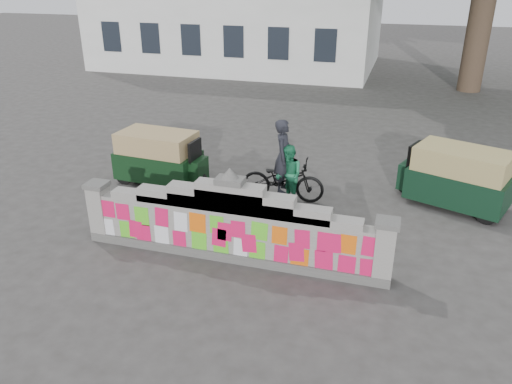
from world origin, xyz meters
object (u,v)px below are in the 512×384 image
at_px(cyclist_rider, 283,165).
at_px(pedestrian, 289,175).
at_px(cyclist_bike, 283,180).
at_px(rickshaw_left, 160,157).
at_px(rickshaw_right, 457,177).

xyz_separation_m(cyclist_rider, pedestrian, (0.18, -0.15, -0.18)).
bearing_deg(cyclist_bike, rickshaw_left, 84.26).
bearing_deg(rickshaw_left, rickshaw_right, 9.79).
distance_m(cyclist_bike, cyclist_rider, 0.39).
bearing_deg(cyclist_rider, pedestrian, -132.45).
xyz_separation_m(cyclist_bike, pedestrian, (0.18, -0.15, 0.21)).
relative_size(cyclist_rider, rickshaw_left, 0.71).
bearing_deg(cyclist_rider, rickshaw_right, -81.12).
distance_m(cyclist_bike, rickshaw_left, 3.53).
xyz_separation_m(cyclist_bike, cyclist_rider, (-0.00, 0.00, 0.39)).
distance_m(pedestrian, rickshaw_left, 3.72).
height_order(cyclist_rider, rickshaw_left, cyclist_rider).
height_order(rickshaw_left, rickshaw_right, rickshaw_right).
relative_size(cyclist_rider, pedestrian, 1.23).
bearing_deg(cyclist_bike, pedestrian, -132.45).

